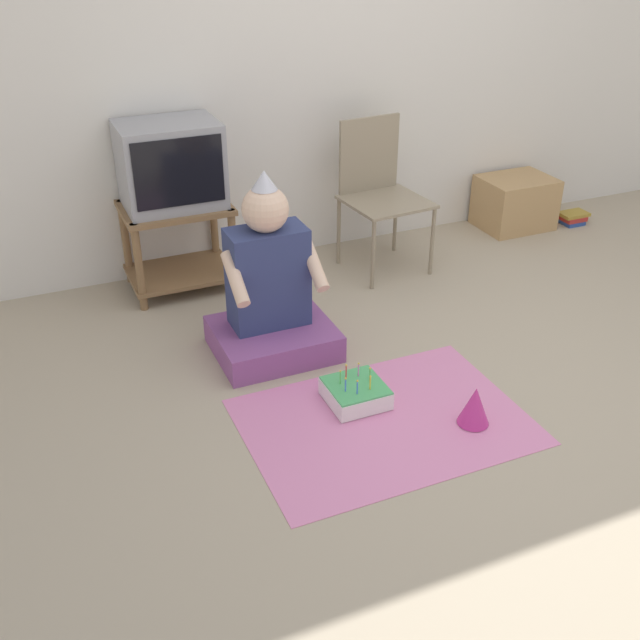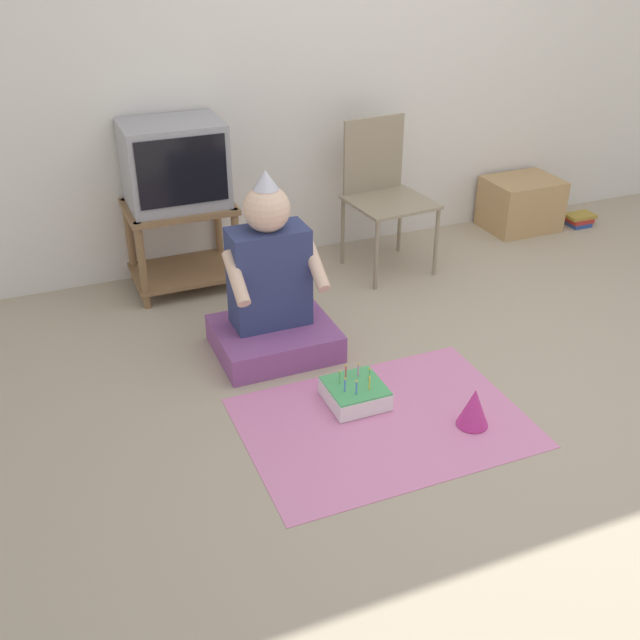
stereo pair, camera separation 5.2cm
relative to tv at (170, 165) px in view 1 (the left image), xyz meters
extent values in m
plane|color=tan|center=(1.11, -1.72, -0.73)|extent=(16.00, 16.00, 0.00)
cube|color=silver|center=(1.11, 0.25, 0.54)|extent=(6.40, 0.06, 2.55)
cube|color=olive|center=(0.00, -0.01, -0.24)|extent=(0.59, 0.44, 0.03)
cube|color=olive|center=(0.00, -0.01, -0.64)|extent=(0.59, 0.44, 0.02)
cylinder|color=olive|center=(-0.27, -0.20, -0.48)|extent=(0.04, 0.04, 0.50)
cylinder|color=olive|center=(0.27, -0.20, -0.48)|extent=(0.04, 0.04, 0.50)
cylinder|color=olive|center=(-0.27, 0.18, -0.48)|extent=(0.04, 0.04, 0.50)
cylinder|color=olive|center=(0.27, 0.18, -0.48)|extent=(0.04, 0.04, 0.50)
cube|color=#99999E|center=(0.00, 0.00, 0.00)|extent=(0.53, 0.40, 0.46)
cube|color=black|center=(0.00, -0.20, 0.01)|extent=(0.47, 0.01, 0.36)
cube|color=gray|center=(1.20, -0.26, -0.30)|extent=(0.49, 0.48, 0.02)
cube|color=gray|center=(1.18, -0.05, -0.08)|extent=(0.40, 0.05, 0.45)
cylinder|color=gray|center=(1.01, -0.47, -0.52)|extent=(0.02, 0.02, 0.43)
cylinder|color=gray|center=(1.42, -0.44, -0.52)|extent=(0.02, 0.02, 0.43)
cylinder|color=gray|center=(0.98, -0.07, -0.52)|extent=(0.02, 0.02, 0.43)
cylinder|color=gray|center=(1.39, -0.04, -0.52)|extent=(0.02, 0.02, 0.43)
cube|color=tan|center=(2.34, 0.00, -0.56)|extent=(0.47, 0.38, 0.35)
cube|color=#284793|center=(2.75, -0.13, -0.72)|extent=(0.14, 0.14, 0.03)
cube|color=#B72D28|center=(2.75, -0.13, -0.69)|extent=(0.16, 0.14, 0.03)
cube|color=#A88933|center=(2.76, -0.13, -0.66)|extent=(0.20, 0.13, 0.02)
cube|color=#8C4C8C|center=(0.24, -0.90, -0.66)|extent=(0.58, 0.49, 0.14)
cube|color=navy|center=(0.24, -0.85, -0.34)|extent=(0.38, 0.20, 0.50)
sphere|color=beige|center=(0.24, -0.85, 0.01)|extent=(0.22, 0.22, 0.22)
cone|color=silver|center=(0.24, -0.85, 0.15)|extent=(0.12, 0.12, 0.09)
cylinder|color=beige|center=(0.05, -0.96, -0.26)|extent=(0.06, 0.26, 0.21)
cylinder|color=beige|center=(0.44, -0.96, -0.26)|extent=(0.06, 0.26, 0.21)
cube|color=pink|center=(0.48, -1.64, -0.73)|extent=(1.21, 0.86, 0.01)
cube|color=white|center=(0.43, -1.46, -0.69)|extent=(0.26, 0.26, 0.08)
cube|color=#4CB266|center=(0.43, -1.46, -0.64)|extent=(0.25, 0.25, 0.01)
cylinder|color=#66C666|center=(0.50, -1.46, -0.61)|extent=(0.01, 0.01, 0.07)
sphere|color=#FFCC4C|center=(0.50, -1.46, -0.57)|extent=(0.01, 0.01, 0.01)
cylinder|color=#E58CCC|center=(0.47, -1.40, -0.61)|extent=(0.01, 0.01, 0.07)
sphere|color=#FFCC4C|center=(0.47, -1.40, -0.57)|extent=(0.01, 0.01, 0.01)
cylinder|color=#EA4C4C|center=(0.41, -1.39, -0.61)|extent=(0.01, 0.01, 0.07)
sphere|color=#FFCC4C|center=(0.41, -1.39, -0.57)|extent=(0.01, 0.01, 0.01)
cylinder|color=#66C666|center=(0.37, -1.42, -0.61)|extent=(0.01, 0.01, 0.07)
sphere|color=#FFCC4C|center=(0.37, -1.42, -0.57)|extent=(0.01, 0.01, 0.01)
cylinder|color=#4C7FE5|center=(0.36, -1.49, -0.61)|extent=(0.01, 0.01, 0.07)
sphere|color=#FFCC4C|center=(0.36, -1.49, -0.57)|extent=(0.01, 0.01, 0.01)
cylinder|color=#4C7FE5|center=(0.40, -1.52, -0.61)|extent=(0.01, 0.01, 0.07)
sphere|color=#FFCC4C|center=(0.40, -1.52, -0.57)|extent=(0.01, 0.01, 0.01)
cylinder|color=yellow|center=(0.47, -1.51, -0.61)|extent=(0.01, 0.01, 0.07)
sphere|color=#FFCC4C|center=(0.47, -1.51, -0.57)|extent=(0.01, 0.01, 0.01)
cone|color=#CC338C|center=(0.83, -1.80, -0.64)|extent=(0.14, 0.14, 0.18)
camera|label=1|loc=(-0.82, -3.94, 1.25)|focal=42.00mm
camera|label=2|loc=(-0.77, -3.96, 1.25)|focal=42.00mm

